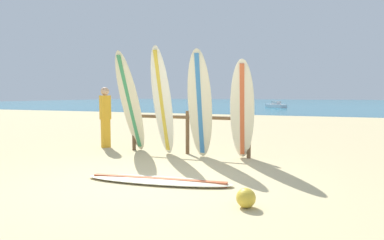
# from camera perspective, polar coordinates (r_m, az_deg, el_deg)

# --- Properties ---
(ground_plane) EXTENTS (120.00, 120.00, 0.00)m
(ground_plane) POSITION_cam_1_polar(r_m,az_deg,el_deg) (5.36, -7.47, -10.77)
(ground_plane) COLOR #CCB784
(ocean_water) EXTENTS (120.00, 80.00, 0.01)m
(ocean_water) POSITION_cam_1_polar(r_m,az_deg,el_deg) (62.61, 18.55, 2.94)
(ocean_water) COLOR teal
(ocean_water) RESTS_ON ground
(surfboard_rack) EXTENTS (3.02, 0.09, 1.03)m
(surfboard_rack) POSITION_cam_1_polar(r_m,az_deg,el_deg) (7.66, -0.80, -1.03)
(surfboard_rack) COLOR brown
(surfboard_rack) RESTS_ON ground
(surfboard_leaning_far_left) EXTENTS (0.57, 0.98, 2.42)m
(surfboard_leaning_far_left) POSITION_cam_1_polar(r_m,az_deg,el_deg) (7.92, -10.82, 2.96)
(surfboard_leaning_far_left) COLOR beige
(surfboard_leaning_far_left) RESTS_ON ground
(surfboard_leaning_left) EXTENTS (0.56, 0.69, 2.50)m
(surfboard_leaning_left) POSITION_cam_1_polar(r_m,az_deg,el_deg) (7.43, -5.26, 3.24)
(surfboard_leaning_left) COLOR white
(surfboard_leaning_left) RESTS_ON ground
(surfboard_leaning_center_left) EXTENTS (0.58, 0.64, 2.38)m
(surfboard_leaning_center_left) POSITION_cam_1_polar(r_m,az_deg,el_deg) (7.05, 1.39, 2.70)
(surfboard_leaning_center_left) COLOR beige
(surfboard_leaning_center_left) RESTS_ON ground
(surfboard_leaning_center) EXTENTS (0.66, 1.04, 2.11)m
(surfboard_leaning_center) POSITION_cam_1_polar(r_m,az_deg,el_deg) (6.83, 8.83, 1.49)
(surfboard_leaning_center) COLOR silver
(surfboard_leaning_center) RESTS_ON ground
(surfboard_lying_on_sand) EXTENTS (2.47, 0.79, 0.08)m
(surfboard_lying_on_sand) POSITION_cam_1_polar(r_m,az_deg,el_deg) (5.30, -6.00, -10.52)
(surfboard_lying_on_sand) COLOR beige
(surfboard_lying_on_sand) RESTS_ON ground
(beachgoer_standing) EXTENTS (0.26, 0.30, 1.61)m
(beachgoer_standing) POSITION_cam_1_polar(r_m,az_deg,el_deg) (8.89, -15.01, 0.96)
(beachgoer_standing) COLOR gold
(beachgoer_standing) RESTS_ON ground
(small_boat_offshore) EXTENTS (2.50, 2.51, 0.71)m
(small_boat_offshore) POSITION_cam_1_polar(r_m,az_deg,el_deg) (36.75, 14.57, 2.52)
(small_boat_offshore) COLOR silver
(small_boat_offshore) RESTS_ON ocean_water
(beach_ball) EXTENTS (0.25, 0.25, 0.25)m
(beach_ball) POSITION_cam_1_polar(r_m,az_deg,el_deg) (4.20, 9.48, -13.37)
(beach_ball) COLOR gold
(beach_ball) RESTS_ON ground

